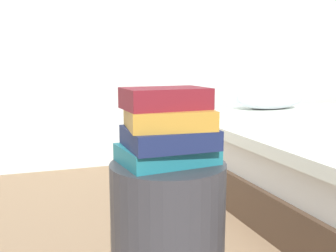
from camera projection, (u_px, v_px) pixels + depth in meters
The scene contains 5 objects.
side_table at pixel (168, 251), 1.14m from camera, with size 0.34×0.34×0.54m, color #333338.
book_teal at pixel (165, 154), 1.10m from camera, with size 0.26×0.19×0.05m, color #1E727F.
book_navy at pixel (170, 137), 1.08m from camera, with size 0.24×0.21×0.05m, color #19234C.
book_ochre at pixel (168, 118), 1.07m from camera, with size 0.23×0.19×0.05m, color #B7842D.
book_maroon at pixel (165, 98), 1.07m from camera, with size 0.23×0.15×0.06m, color maroon.
Camera 1 is at (-0.34, -1.01, 0.83)m, focal length 40.89 mm.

